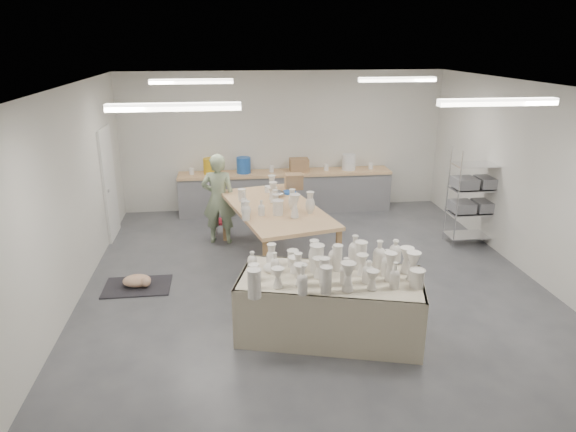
{
  "coord_description": "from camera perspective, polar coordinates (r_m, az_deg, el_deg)",
  "views": [
    {
      "loc": [
        -1.3,
        -7.06,
        3.61
      ],
      "look_at": [
        -0.37,
        0.31,
        1.05
      ],
      "focal_mm": 32.0,
      "sensor_mm": 36.0,
      "label": 1
    }
  ],
  "objects": [
    {
      "name": "room",
      "position": [
        7.4,
        2.23,
        6.89
      ],
      "size": [
        8.0,
        8.02,
        3.0
      ],
      "color": "#424449",
      "rests_on": "ground"
    },
    {
      "name": "back_counter",
      "position": [
        11.25,
        -0.34,
        2.9
      ],
      "size": [
        4.6,
        0.6,
        1.24
      ],
      "color": "tan",
      "rests_on": "ground"
    },
    {
      "name": "wire_shelf",
      "position": [
        9.95,
        20.02,
        2.14
      ],
      "size": [
        0.88,
        0.48,
        1.8
      ],
      "color": "silver",
      "rests_on": "ground"
    },
    {
      "name": "drying_table",
      "position": [
        6.62,
        4.8,
        -9.4
      ],
      "size": [
        2.49,
        1.68,
        1.18
      ],
      "rotation": [
        0.0,
        0.0,
        -0.27
      ],
      "color": "olive",
      "rests_on": "ground"
    },
    {
      "name": "work_table",
      "position": [
        8.58,
        -1.29,
        1.14
      ],
      "size": [
        1.87,
        2.84,
        1.36
      ],
      "rotation": [
        0.0,
        0.0,
        0.23
      ],
      "color": "tan",
      "rests_on": "ground"
    },
    {
      "name": "rug",
      "position": [
        8.3,
        -16.38,
        -7.51
      ],
      "size": [
        1.0,
        0.7,
        0.02
      ],
      "primitive_type": "cube",
      "color": "black",
      "rests_on": "ground"
    },
    {
      "name": "cat",
      "position": [
        8.24,
        -16.32,
        -6.91
      ],
      "size": [
        0.48,
        0.38,
        0.18
      ],
      "rotation": [
        0.0,
        0.0,
        -0.22
      ],
      "color": "white",
      "rests_on": "rug"
    },
    {
      "name": "potter",
      "position": [
        9.49,
        -7.72,
        1.89
      ],
      "size": [
        0.67,
        0.5,
        1.69
      ],
      "primitive_type": "imported",
      "rotation": [
        0.0,
        0.0,
        2.98
      ],
      "color": "#8FA37E",
      "rests_on": "ground"
    },
    {
      "name": "red_stool",
      "position": [
        9.91,
        -7.57,
        -0.7
      ],
      "size": [
        0.37,
        0.37,
        0.33
      ],
      "rotation": [
        0.0,
        0.0,
        -0.07
      ],
      "color": "#A9182A",
      "rests_on": "ground"
    }
  ]
}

